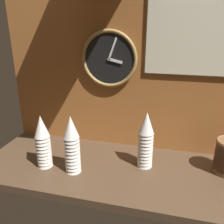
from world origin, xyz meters
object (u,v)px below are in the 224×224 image
Objects in this scene: cup_stack_center_right at (146,140)px; wall_clock at (109,59)px; menu_board at (192,34)px; cup_stack_left at (43,142)px; cup_stack_center_left at (72,145)px.

wall_clock reaches higher than cup_stack_center_right.
cup_stack_left is at bearing -154.49° from menu_board.
cup_stack_center_left is 0.16m from cup_stack_left.
menu_board reaches higher than cup_stack_center_right.
cup_stack_center_left is at bearing -158.39° from cup_stack_center_right.
cup_stack_center_left is at bearing -147.17° from menu_board.
cup_stack_center_left is 0.51m from wall_clock.
cup_stack_left is (-0.16, 0.01, -0.01)m from cup_stack_center_left.
menu_board is at bearing 32.83° from cup_stack_center_left.
cup_stack_center_left and cup_stack_center_right have the same top height.
cup_stack_center_right is 0.52m from cup_stack_left.
cup_stack_center_right is at bearing 13.99° from cup_stack_left.
cup_stack_center_left reaches higher than cup_stack_left.
menu_board is at bearing 1.21° from wall_clock.
cup_stack_center_right is 0.48m from wall_clock.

